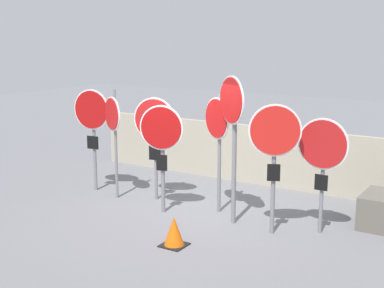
{
  "coord_description": "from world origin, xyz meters",
  "views": [
    {
      "loc": [
        5.27,
        -8.26,
        3.33
      ],
      "look_at": [
        0.08,
        0.0,
        1.34
      ],
      "focal_mm": 50.0,
      "sensor_mm": 36.0,
      "label": 1
    }
  ],
  "objects_px": {
    "stop_sign_7": "(323,152)",
    "traffic_cone_0": "(174,232)",
    "stop_sign_0": "(92,118)",
    "stop_sign_1": "(113,122)",
    "stop_sign_3": "(162,137)",
    "stop_sign_2": "(155,126)",
    "stop_sign_6": "(275,143)",
    "stop_sign_4": "(217,128)",
    "stop_sign_5": "(232,119)"
  },
  "relations": [
    {
      "from": "stop_sign_2",
      "to": "stop_sign_4",
      "type": "relative_size",
      "value": 0.94
    },
    {
      "from": "stop_sign_5",
      "to": "stop_sign_7",
      "type": "bearing_deg",
      "value": 46.95
    },
    {
      "from": "stop_sign_0",
      "to": "stop_sign_1",
      "type": "relative_size",
      "value": 0.98
    },
    {
      "from": "stop_sign_2",
      "to": "traffic_cone_0",
      "type": "distance_m",
      "value": 2.82
    },
    {
      "from": "stop_sign_3",
      "to": "stop_sign_5",
      "type": "xyz_separation_m",
      "value": [
        1.38,
        0.18,
        0.43
      ]
    },
    {
      "from": "stop_sign_0",
      "to": "stop_sign_2",
      "type": "bearing_deg",
      "value": -1.35
    },
    {
      "from": "stop_sign_3",
      "to": "stop_sign_6",
      "type": "bearing_deg",
      "value": -14.58
    },
    {
      "from": "stop_sign_0",
      "to": "stop_sign_2",
      "type": "distance_m",
      "value": 1.53
    },
    {
      "from": "stop_sign_0",
      "to": "stop_sign_1",
      "type": "height_order",
      "value": "stop_sign_1"
    },
    {
      "from": "stop_sign_3",
      "to": "stop_sign_2",
      "type": "bearing_deg",
      "value": 118.62
    },
    {
      "from": "stop_sign_1",
      "to": "traffic_cone_0",
      "type": "distance_m",
      "value": 3.21
    },
    {
      "from": "stop_sign_3",
      "to": "stop_sign_5",
      "type": "relative_size",
      "value": 0.78
    },
    {
      "from": "stop_sign_0",
      "to": "stop_sign_4",
      "type": "distance_m",
      "value": 2.97
    },
    {
      "from": "stop_sign_2",
      "to": "stop_sign_7",
      "type": "relative_size",
      "value": 1.06
    },
    {
      "from": "stop_sign_1",
      "to": "stop_sign_3",
      "type": "height_order",
      "value": "stop_sign_1"
    },
    {
      "from": "stop_sign_0",
      "to": "stop_sign_4",
      "type": "relative_size",
      "value": 0.98
    },
    {
      "from": "stop_sign_3",
      "to": "stop_sign_6",
      "type": "xyz_separation_m",
      "value": [
        2.23,
        0.07,
        0.12
      ]
    },
    {
      "from": "stop_sign_0",
      "to": "stop_sign_5",
      "type": "height_order",
      "value": "stop_sign_5"
    },
    {
      "from": "stop_sign_6",
      "to": "stop_sign_7",
      "type": "distance_m",
      "value": 0.82
    },
    {
      "from": "stop_sign_1",
      "to": "stop_sign_2",
      "type": "bearing_deg",
      "value": 49.32
    },
    {
      "from": "stop_sign_4",
      "to": "stop_sign_6",
      "type": "distance_m",
      "value": 1.47
    },
    {
      "from": "stop_sign_7",
      "to": "stop_sign_6",
      "type": "bearing_deg",
      "value": -145.73
    },
    {
      "from": "stop_sign_0",
      "to": "traffic_cone_0",
      "type": "relative_size",
      "value": 4.56
    },
    {
      "from": "stop_sign_3",
      "to": "stop_sign_7",
      "type": "xyz_separation_m",
      "value": [
        2.9,
        0.52,
        -0.04
      ]
    },
    {
      "from": "stop_sign_2",
      "to": "stop_sign_7",
      "type": "bearing_deg",
      "value": -15.69
    },
    {
      "from": "stop_sign_5",
      "to": "stop_sign_6",
      "type": "xyz_separation_m",
      "value": [
        0.85,
        -0.11,
        -0.31
      ]
    },
    {
      "from": "stop_sign_5",
      "to": "stop_sign_7",
      "type": "xyz_separation_m",
      "value": [
        1.52,
        0.34,
        -0.47
      ]
    },
    {
      "from": "stop_sign_0",
      "to": "stop_sign_6",
      "type": "height_order",
      "value": "stop_sign_6"
    },
    {
      "from": "stop_sign_0",
      "to": "stop_sign_6",
      "type": "relative_size",
      "value": 0.99
    },
    {
      "from": "stop_sign_7",
      "to": "traffic_cone_0",
      "type": "distance_m",
      "value": 2.78
    },
    {
      "from": "stop_sign_5",
      "to": "stop_sign_0",
      "type": "bearing_deg",
      "value": -149.65
    },
    {
      "from": "stop_sign_0",
      "to": "stop_sign_4",
      "type": "bearing_deg",
      "value": -4.49
    },
    {
      "from": "traffic_cone_0",
      "to": "stop_sign_2",
      "type": "bearing_deg",
      "value": 132.83
    },
    {
      "from": "stop_sign_0",
      "to": "traffic_cone_0",
      "type": "distance_m",
      "value": 3.87
    },
    {
      "from": "stop_sign_5",
      "to": "stop_sign_2",
      "type": "bearing_deg",
      "value": -157.45
    },
    {
      "from": "stop_sign_0",
      "to": "stop_sign_1",
      "type": "xyz_separation_m",
      "value": [
        0.73,
        -0.17,
        0.01
      ]
    },
    {
      "from": "stop_sign_0",
      "to": "stop_sign_5",
      "type": "distance_m",
      "value": 3.52
    },
    {
      "from": "stop_sign_7",
      "to": "stop_sign_0",
      "type": "bearing_deg",
      "value": -178.66
    },
    {
      "from": "traffic_cone_0",
      "to": "stop_sign_0",
      "type": "bearing_deg",
      "value": 152.64
    },
    {
      "from": "stop_sign_5",
      "to": "traffic_cone_0",
      "type": "relative_size",
      "value": 5.46
    },
    {
      "from": "stop_sign_1",
      "to": "stop_sign_2",
      "type": "relative_size",
      "value": 1.07
    },
    {
      "from": "stop_sign_0",
      "to": "stop_sign_3",
      "type": "distance_m",
      "value": 2.16
    },
    {
      "from": "stop_sign_7",
      "to": "stop_sign_2",
      "type": "bearing_deg",
      "value": 179.05
    },
    {
      "from": "stop_sign_5",
      "to": "stop_sign_7",
      "type": "relative_size",
      "value": 1.33
    },
    {
      "from": "stop_sign_0",
      "to": "stop_sign_4",
      "type": "height_order",
      "value": "stop_sign_4"
    },
    {
      "from": "stop_sign_2",
      "to": "stop_sign_5",
      "type": "xyz_separation_m",
      "value": [
        1.98,
        -0.41,
        0.37
      ]
    },
    {
      "from": "stop_sign_6",
      "to": "traffic_cone_0",
      "type": "bearing_deg",
      "value": -155.78
    },
    {
      "from": "traffic_cone_0",
      "to": "stop_sign_4",
      "type": "bearing_deg",
      "value": 97.79
    },
    {
      "from": "stop_sign_1",
      "to": "stop_sign_2",
      "type": "distance_m",
      "value": 0.87
    },
    {
      "from": "stop_sign_6",
      "to": "stop_sign_2",
      "type": "bearing_deg",
      "value": 144.42
    }
  ]
}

